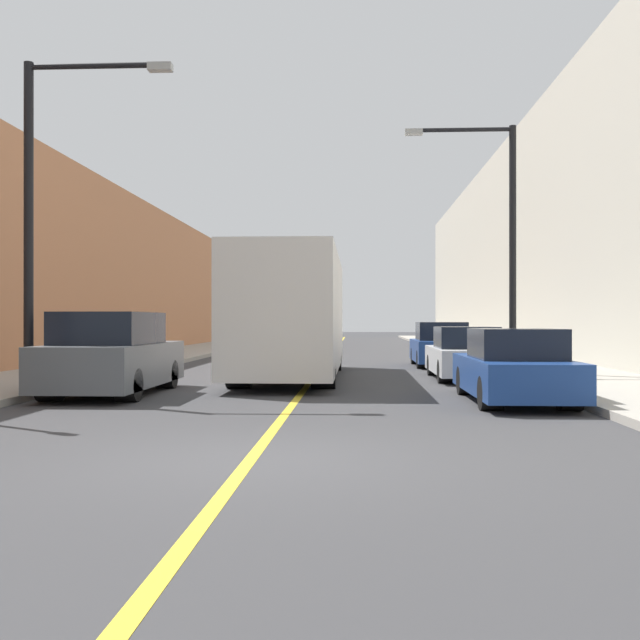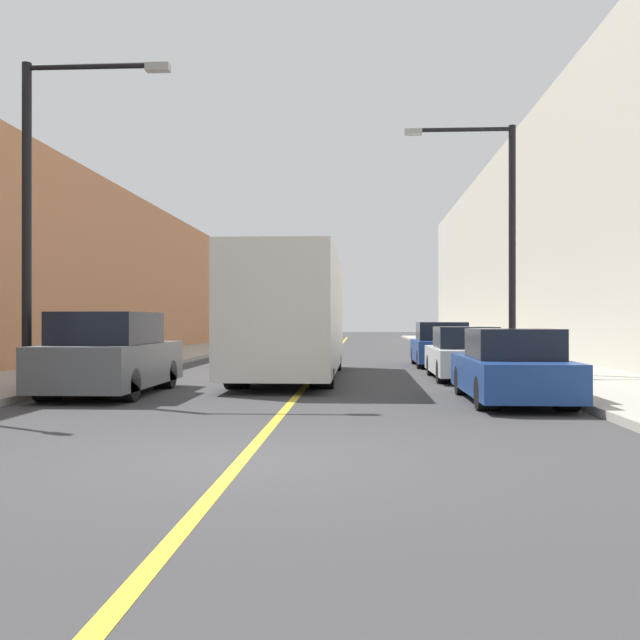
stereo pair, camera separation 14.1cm
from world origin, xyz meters
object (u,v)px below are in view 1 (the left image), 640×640
at_px(bus, 293,314).
at_px(car_right_mid, 465,356).
at_px(street_lamp_left, 44,198).
at_px(car_right_near, 514,369).
at_px(parked_suv_left, 112,356).
at_px(car_right_far, 441,347).
at_px(street_lamp_right, 501,228).

xyz_separation_m(bus, car_right_mid, (4.77, -0.24, -1.15)).
relative_size(bus, street_lamp_left, 1.50).
height_order(car_right_near, street_lamp_left, street_lamp_left).
height_order(parked_suv_left, car_right_far, parked_suv_left).
distance_m(car_right_near, car_right_mid, 5.78).
distance_m(car_right_far, street_lamp_right, 6.39).
bearing_deg(street_lamp_left, car_right_mid, 29.41).
bearing_deg(car_right_mid, street_lamp_left, -150.59).
bearing_deg(car_right_far, street_lamp_right, -77.71).
relative_size(parked_suv_left, street_lamp_left, 0.70).
bearing_deg(car_right_far, car_right_mid, -89.91).
height_order(bus, car_right_far, bus).
bearing_deg(car_right_near, parked_suv_left, 172.49).
height_order(parked_suv_left, street_lamp_right, street_lamp_right).
xyz_separation_m(car_right_near, street_lamp_left, (-9.66, 0.41, 3.52)).
distance_m(parked_suv_left, car_right_far, 13.43).
bearing_deg(car_right_near, street_lamp_left, 177.59).
xyz_separation_m(bus, car_right_near, (4.90, -6.01, -1.15)).
bearing_deg(car_right_mid, car_right_far, 90.09).
bearing_deg(street_lamp_left, car_right_near, -2.41).
height_order(bus, parked_suv_left, bus).
distance_m(car_right_mid, car_right_far, 5.90).
bearing_deg(street_lamp_right, car_right_mid, -147.80).
bearing_deg(street_lamp_left, parked_suv_left, 30.04).
distance_m(parked_suv_left, street_lamp_right, 11.37).
xyz_separation_m(parked_suv_left, car_right_far, (8.30, 10.56, -0.14)).
height_order(car_right_near, car_right_far, car_right_far).
distance_m(parked_suv_left, street_lamp_left, 3.63).
xyz_separation_m(car_right_near, car_right_mid, (-0.13, 5.78, -0.00)).
bearing_deg(bus, street_lamp_left, -130.30).
xyz_separation_m(car_right_far, street_lamp_left, (-9.52, -11.27, 3.49)).
xyz_separation_m(bus, parked_suv_left, (-3.53, -4.90, -0.98)).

